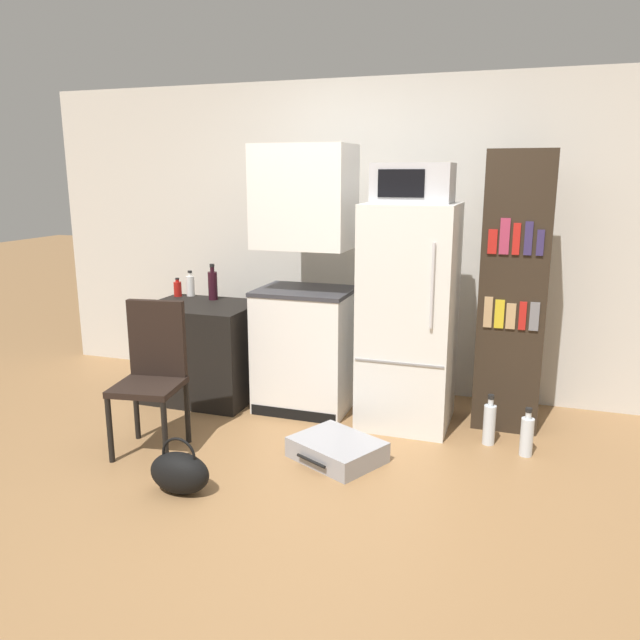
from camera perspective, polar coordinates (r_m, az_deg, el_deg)
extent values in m
plane|color=olive|center=(3.64, -2.49, -15.79)|extent=(24.00, 24.00, 0.00)
cube|color=beige|center=(5.09, 7.70, 7.25)|extent=(6.40, 0.10, 2.49)
cube|color=black|center=(5.07, -10.65, -2.82)|extent=(0.84, 0.66, 0.77)
cube|color=white|center=(4.75, -1.36, -2.85)|extent=(0.69, 0.55, 0.90)
cube|color=#333338|center=(4.65, -1.39, 2.66)|extent=(0.70, 0.56, 0.03)
cube|color=white|center=(4.57, -1.44, 11.18)|extent=(0.69, 0.47, 0.73)
cube|color=black|center=(4.64, -2.52, -8.63)|extent=(0.66, 0.01, 0.08)
cube|color=silver|center=(4.43, 8.12, 0.34)|extent=(0.63, 0.62, 1.57)
cube|color=gray|center=(4.20, 7.20, -3.93)|extent=(0.60, 0.01, 0.01)
cylinder|color=silver|center=(4.03, 10.24, 3.07)|extent=(0.02, 0.02, 0.55)
cube|color=#B7B7BC|center=(4.32, 8.52, 12.28)|extent=(0.53, 0.35, 0.26)
cube|color=black|center=(4.16, 7.41, 12.28)|extent=(0.31, 0.01, 0.18)
cube|color=#2D2319|center=(4.49, 17.23, 2.32)|extent=(0.44, 0.30, 1.92)
cube|color=tan|center=(4.36, 15.11, 0.70)|extent=(0.06, 0.01, 0.21)
cube|color=gold|center=(4.36, 16.08, 0.53)|extent=(0.06, 0.01, 0.19)
cube|color=tan|center=(4.36, 17.05, 0.33)|extent=(0.06, 0.01, 0.17)
cube|color=red|center=(4.36, 18.03, 0.37)|extent=(0.05, 0.01, 0.19)
cube|color=slate|center=(4.36, 19.01, 0.30)|extent=(0.06, 0.01, 0.19)
cube|color=red|center=(4.29, 15.50, 6.92)|extent=(0.06, 0.01, 0.16)
cube|color=#A33351|center=(4.28, 16.53, 7.35)|extent=(0.06, 0.01, 0.24)
cube|color=red|center=(4.28, 17.52, 7.08)|extent=(0.05, 0.01, 0.21)
cube|color=#332856|center=(4.28, 18.52, 7.08)|extent=(0.05, 0.01, 0.22)
cube|color=#332856|center=(4.28, 19.50, 6.67)|extent=(0.05, 0.01, 0.17)
cylinder|color=black|center=(5.12, -9.77, 3.10)|extent=(0.08, 0.08, 0.23)
cylinder|color=black|center=(5.10, -9.83, 4.59)|extent=(0.03, 0.03, 0.04)
cylinder|color=black|center=(5.10, -9.85, 4.94)|extent=(0.04, 0.04, 0.02)
cylinder|color=#AD1914|center=(5.33, -12.88, 2.77)|extent=(0.07, 0.07, 0.12)
cylinder|color=#AD1914|center=(5.32, -12.92, 3.53)|extent=(0.03, 0.03, 0.02)
cylinder|color=black|center=(5.32, -12.93, 3.71)|extent=(0.03, 0.03, 0.01)
cylinder|color=white|center=(5.33, -11.76, 3.06)|extent=(0.07, 0.07, 0.17)
cylinder|color=white|center=(5.31, -11.81, 4.10)|extent=(0.03, 0.03, 0.03)
cylinder|color=black|center=(5.31, -11.82, 4.35)|extent=(0.04, 0.04, 0.02)
cylinder|color=silver|center=(4.90, -14.03, 1.34)|extent=(0.16, 0.16, 0.04)
cylinder|color=black|center=(4.15, -18.67, -9.52)|extent=(0.04, 0.04, 0.43)
cylinder|color=black|center=(3.99, -13.99, -10.10)|extent=(0.04, 0.04, 0.43)
cylinder|color=black|center=(4.44, -16.44, -7.80)|extent=(0.04, 0.04, 0.43)
cylinder|color=black|center=(4.30, -12.04, -8.26)|extent=(0.04, 0.04, 0.43)
cube|color=black|center=(4.14, -15.48, -5.90)|extent=(0.46, 0.46, 0.04)
cube|color=black|center=(4.21, -14.68, -1.62)|extent=(0.38, 0.11, 0.51)
cube|color=#99999E|center=(4.03, 1.57, -11.76)|extent=(0.66, 0.61, 0.13)
cylinder|color=black|center=(3.88, -0.83, -12.76)|extent=(0.22, 0.13, 0.02)
ellipsoid|color=black|center=(3.71, -12.71, -13.48)|extent=(0.36, 0.20, 0.24)
torus|color=black|center=(3.66, -12.79, -11.97)|extent=(0.21, 0.02, 0.21)
cylinder|color=silver|center=(4.26, 18.37, -10.12)|extent=(0.08, 0.08, 0.25)
cylinder|color=silver|center=(4.21, 18.52, -8.26)|extent=(0.04, 0.04, 0.05)
cylinder|color=black|center=(4.20, 18.56, -7.81)|extent=(0.04, 0.04, 0.03)
cylinder|color=silver|center=(4.36, 15.21, -9.23)|extent=(0.08, 0.08, 0.27)
cylinder|color=silver|center=(4.30, 15.34, -7.27)|extent=(0.04, 0.04, 0.05)
cylinder|color=black|center=(4.29, 15.37, -6.79)|extent=(0.04, 0.04, 0.03)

